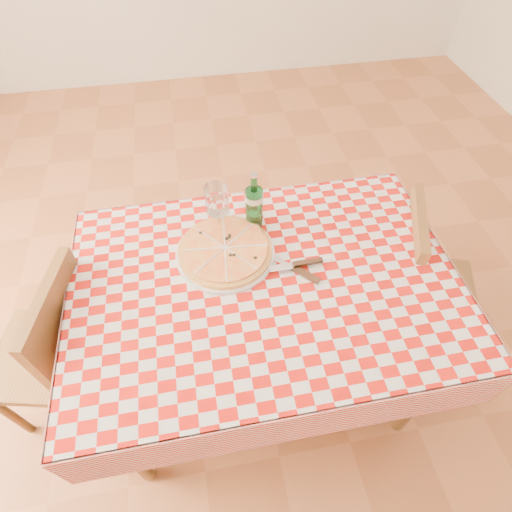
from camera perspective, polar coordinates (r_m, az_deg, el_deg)
The scene contains 8 objects.
dining_table at distance 1.42m, azimuth 1.24°, elevation -5.82°, with size 1.20×0.80×0.75m.
tablecloth at distance 1.34m, azimuth 1.31°, elevation -3.57°, with size 1.30×0.90×0.01m, color #B3130B.
chair_near at distance 1.84m, azimuth 22.14°, elevation -2.79°, with size 0.48×0.48×0.82m.
chair_far at distance 1.69m, azimuth -26.59°, elevation -11.62°, with size 0.46×0.46×0.84m.
pizza_plate at distance 1.39m, azimuth -4.44°, elevation 0.86°, with size 0.35×0.35×0.05m, color #BA7F3E, non-canonical shape.
water_bottle at distance 1.43m, azimuth -0.28°, elevation 8.01°, with size 0.07×0.07×0.23m, color #1B6D2B, non-canonical shape.
wine_glass at distance 1.42m, azimuth -5.47°, elevation 6.60°, with size 0.08×0.08×0.20m, color white, non-canonical shape.
cutlery at distance 1.36m, azimuth 5.25°, elevation -1.40°, with size 0.27×0.22×0.03m, color silver, non-canonical shape.
Camera 1 is at (-0.17, -0.77, 1.84)m, focal length 28.00 mm.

